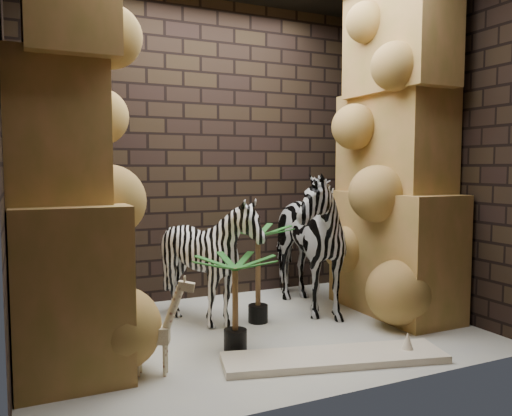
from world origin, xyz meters
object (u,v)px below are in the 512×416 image
zebra_left (210,267)px  surfboard (334,358)px  palm_back (235,302)px  palm_front (258,273)px  zebra_right (298,229)px  giraffe_toy (152,324)px

zebra_left → surfboard: size_ratio=0.71×
zebra_left → palm_back: size_ratio=1.55×
palm_front → surfboard: 1.10m
zebra_right → surfboard: zebra_right is taller
palm_front → surfboard: size_ratio=0.55×
palm_front → surfboard: bearing=-84.3°
zebra_left → palm_front: (0.40, -0.11, -0.07)m
palm_back → zebra_left: bearing=87.2°
palm_front → palm_back: bearing=-128.9°
zebra_right → zebra_left: zebra_right is taller
zebra_right → surfboard: (-0.41, -1.23, -0.74)m
zebra_right → palm_front: size_ratio=1.79×
zebra_left → giraffe_toy: bearing=-108.8°
giraffe_toy → palm_back: size_ratio=0.94×
giraffe_toy → surfboard: giraffe_toy is taller
zebra_right → palm_front: 0.64m
palm_front → zebra_left: bearing=165.1°
zebra_left → surfboard: zebra_left is taller
palm_front → palm_back: 0.69m
zebra_left → palm_front: size_ratio=1.29×
giraffe_toy → palm_front: (1.09, 0.72, 0.10)m
zebra_left → giraffe_toy: zebra_left is taller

